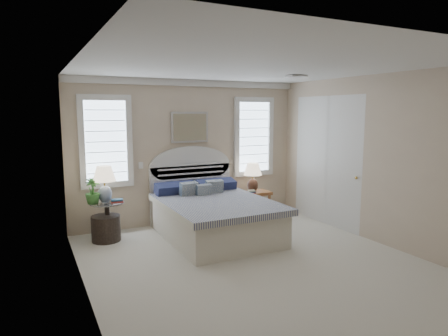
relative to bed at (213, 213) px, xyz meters
The scene contains 21 objects.
floor 1.51m from the bed, 90.00° to the right, with size 4.50×5.00×0.01m, color beige.
ceiling 2.74m from the bed, 90.00° to the right, with size 4.50×5.00×0.01m, color silver.
wall_back 1.42m from the bed, 90.00° to the left, with size 4.50×0.02×2.70m, color tan.
wall_left 2.85m from the bed, 147.06° to the right, with size 0.02×5.00×2.70m, color tan.
wall_right 2.85m from the bed, 32.94° to the right, with size 0.02×5.00×2.70m, color tan.
crown_molding 2.47m from the bed, 90.00° to the left, with size 4.50×0.08×0.12m, color silver.
hvac_vent 2.67m from the bed, 28.73° to the right, with size 0.30×0.20×0.02m, color #B2B2B2.
switch_plate 1.59m from the bed, 132.76° to the left, with size 0.08×0.01×0.12m, color silver.
window_left 2.22m from the bed, 146.59° to the left, with size 0.90×0.06×1.60m, color #C9E5FF.
window_right 2.12m from the bed, 36.14° to the left, with size 0.90×0.06×1.60m, color #C9E5FF.
painting 1.75m from the bed, 90.00° to the left, with size 0.74×0.04×0.58m, color silver.
closet_door 2.39m from the bed, ahead, with size 0.02×1.80×2.40m, color silver.
bed is the anchor object (origin of this frame).
side_table_left 1.75m from the bed, 160.26° to the left, with size 0.56×0.56×0.63m.
nightstand_right 1.47m from the bed, 28.03° to the left, with size 0.50×0.40×0.53m.
floor_pot 1.78m from the bed, 163.09° to the left, with size 0.47×0.47×0.42m, color black.
lamp_left 1.88m from the bed, 159.55° to the left, with size 0.47×0.47×0.61m.
lamp_right 1.48m from the bed, 30.19° to the left, with size 0.40×0.40×0.58m.
potted_plant 2.01m from the bed, 163.03° to the left, with size 0.23×0.23×0.42m, color #316B2A.
books_left 1.61m from the bed, 161.42° to the left, with size 0.22×0.18×0.05m.
books_right 1.25m from the bed, 27.30° to the left, with size 0.18×0.15×0.06m.
Camera 1 is at (-2.78, -4.57, 2.11)m, focal length 32.00 mm.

